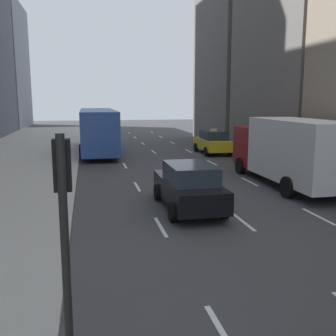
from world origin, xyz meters
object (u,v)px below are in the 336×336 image
traffic_light_pole (64,219)px  sedan_black_near (189,186)px  taxi_second (213,142)px  city_bus (98,129)px  box_truck (289,150)px

traffic_light_pole → sedan_black_near: bearing=64.6°
taxi_second → traffic_light_pole: traffic_light_pole is taller
sedan_black_near → city_bus: bearing=99.5°
taxi_second → city_bus: 8.82m
sedan_black_near → city_bus: city_bus is taller
city_bus → traffic_light_pole: 25.22m
box_truck → traffic_light_pole: size_ratio=2.33×
city_bus → traffic_light_pole: traffic_light_pole is taller
taxi_second → sedan_black_near: (-5.60, -14.38, 0.00)m
taxi_second → traffic_light_pole: size_ratio=1.22×
city_bus → box_truck: bearing=-58.8°
city_bus → box_truck: 16.22m
taxi_second → sedan_black_near: bearing=-111.3°
sedan_black_near → box_truck: box_truck is taller
sedan_black_near → box_truck: size_ratio=0.56×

